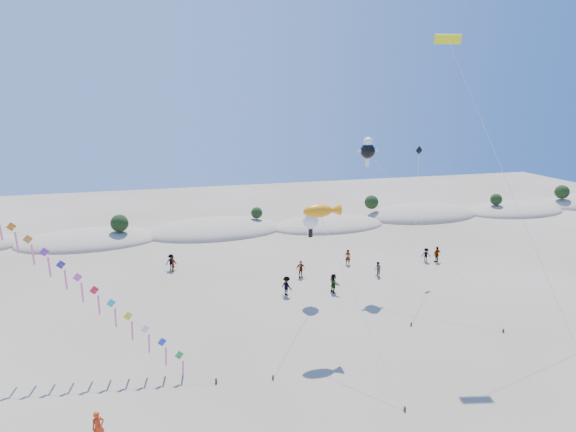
{
  "coord_description": "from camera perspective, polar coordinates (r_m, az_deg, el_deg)",
  "views": [
    {
      "loc": [
        -6.77,
        -18.56,
        17.87
      ],
      "look_at": [
        2.03,
        14.0,
        9.53
      ],
      "focal_mm": 30.0,
      "sensor_mm": 36.0,
      "label": 1
    }
  ],
  "objects": [
    {
      "name": "flyer_foreground",
      "position": [
        29.53,
        -21.58,
        -22.26
      ],
      "size": [
        0.78,
        0.68,
        1.81
      ],
      "primitive_type": "imported",
      "rotation": [
        0.0,
        0.0,
        0.45
      ],
      "color": "red",
      "rests_on": "ground"
    },
    {
      "name": "dune_ridge",
      "position": [
        66.59,
        -7.83,
        -1.71
      ],
      "size": [
        145.3,
        11.49,
        5.57
      ],
      "color": "gray",
      "rests_on": "ground"
    },
    {
      "name": "fish_kite",
      "position": [
        34.9,
        4.07,
        0.59
      ],
      "size": [
        3.26,
        10.69,
        10.38
      ],
      "color": "#3F2D1E",
      "rests_on": "ground"
    },
    {
      "name": "dark_kite",
      "position": [
        47.2,
        15.03,
        2.04
      ],
      "size": [
        7.37,
        12.46,
        13.09
      ],
      "color": "#3F2D1E",
      "rests_on": "ground"
    },
    {
      "name": "cartoon_kite_low",
      "position": [
        43.35,
        2.7,
        -0.38
      ],
      "size": [
        7.39,
        13.63,
        8.4
      ],
      "color": "#3F2D1E",
      "rests_on": "ground"
    },
    {
      "name": "kite_train",
      "position": [
        36.95,
        -30.5,
        -0.76
      ],
      "size": [
        24.24,
        13.14,
        19.04
      ],
      "color": "#3F2D1E",
      "rests_on": "ground"
    },
    {
      "name": "parafoil_kite",
      "position": [
        39.33,
        18.81,
        18.3
      ],
      "size": [
        8.26,
        8.94,
        22.4
      ],
      "color": "#3F2D1E",
      "rests_on": "ground"
    },
    {
      "name": "beachgoers",
      "position": [
        49.35,
        3.61,
        -6.29
      ],
      "size": [
        29.76,
        11.41,
        1.83
      ],
      "color": "slate",
      "rests_on": "ground"
    },
    {
      "name": "cartoon_kite_high",
      "position": [
        46.35,
        9.47,
        7.78
      ],
      "size": [
        7.11,
        14.01,
        14.26
      ],
      "color": "#3F2D1E",
      "rests_on": "ground"
    }
  ]
}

